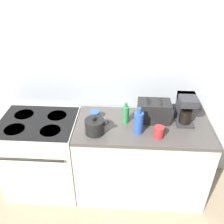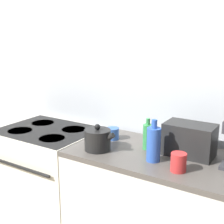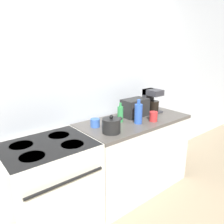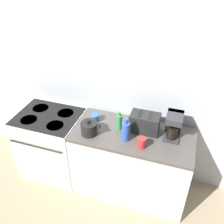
% 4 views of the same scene
% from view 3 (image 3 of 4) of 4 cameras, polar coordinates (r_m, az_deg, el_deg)
% --- Properties ---
extents(ground_plane, '(12.00, 12.00, 0.00)m').
position_cam_3_polar(ground_plane, '(2.50, 2.30, -25.84)').
color(ground_plane, tan).
extents(wall_back, '(8.00, 0.05, 2.60)m').
position_cam_3_polar(wall_back, '(2.44, -8.23, 7.31)').
color(wall_back, silver).
rests_on(wall_back, ground_plane).
extents(stove, '(0.77, 0.66, 0.88)m').
position_cam_3_polar(stove, '(2.18, -15.68, -18.47)').
color(stove, silver).
rests_on(stove, ground_plane).
extents(counter_block, '(1.33, 0.64, 0.88)m').
position_cam_3_polar(counter_block, '(2.71, 5.56, -10.87)').
color(counter_block, silver).
rests_on(counter_block, ground_plane).
extents(kettle, '(0.23, 0.18, 0.18)m').
position_cam_3_polar(kettle, '(2.12, -0.12, -3.55)').
color(kettle, black).
rests_on(kettle, counter_block).
extents(toaster, '(0.32, 0.19, 0.21)m').
position_cam_3_polar(toaster, '(2.63, 5.99, 1.16)').
color(toaster, black).
rests_on(toaster, counter_block).
extents(coffee_maker, '(0.16, 0.22, 0.29)m').
position_cam_3_polar(coffee_maker, '(2.84, 10.24, 3.16)').
color(coffee_maker, '#333338').
rests_on(coffee_maker, counter_block).
extents(bottle_green, '(0.06, 0.06, 0.22)m').
position_cam_3_polar(bottle_green, '(2.42, 2.19, -0.49)').
color(bottle_green, '#338C47').
rests_on(bottle_green, counter_block).
extents(bottle_blue, '(0.09, 0.09, 0.27)m').
position_cam_3_polar(bottle_blue, '(2.38, 6.91, -0.37)').
color(bottle_blue, '#2D56B7').
rests_on(bottle_blue, counter_block).
extents(cup_red, '(0.09, 0.09, 0.11)m').
position_cam_3_polar(cup_red, '(2.50, 10.76, -1.14)').
color(cup_red, red).
rests_on(cup_red, counter_block).
extents(cup_blue, '(0.10, 0.10, 0.09)m').
position_cam_3_polar(cup_blue, '(2.29, -4.43, -2.85)').
color(cup_blue, '#3860B2').
rests_on(cup_blue, counter_block).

